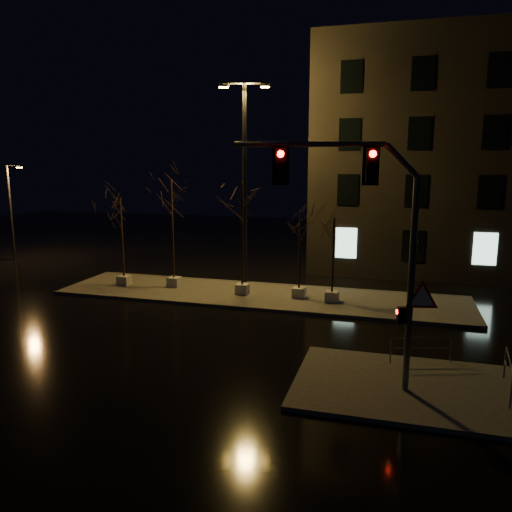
% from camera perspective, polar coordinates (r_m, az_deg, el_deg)
% --- Properties ---
extents(ground, '(90.00, 90.00, 0.00)m').
position_cam_1_polar(ground, '(21.57, -3.99, -8.70)').
color(ground, black).
rests_on(ground, ground).
extents(median, '(22.00, 5.00, 0.15)m').
position_cam_1_polar(median, '(27.02, 0.33, -4.52)').
color(median, '#403F39').
rests_on(median, ground).
extents(sidewalk_corner, '(7.00, 5.00, 0.15)m').
position_cam_1_polar(sidewalk_corner, '(17.16, 16.68, -14.13)').
color(sidewalk_corner, '#403F39').
rests_on(sidewalk_corner, ground).
extents(building, '(25.00, 12.00, 15.00)m').
position_cam_1_polar(building, '(37.80, 27.00, 10.04)').
color(building, black).
rests_on(building, ground).
extents(tree_0, '(1.80, 1.80, 5.16)m').
position_cam_1_polar(tree_0, '(29.30, -15.17, 4.25)').
color(tree_0, '#B1ADA5').
rests_on(tree_0, median).
extents(tree_1, '(1.80, 1.80, 6.26)m').
position_cam_1_polar(tree_1, '(28.21, -9.61, 5.93)').
color(tree_1, '#B1ADA5').
rests_on(tree_1, median).
extents(tree_2, '(1.80, 1.80, 6.18)m').
position_cam_1_polar(tree_2, '(26.23, -1.63, 5.60)').
color(tree_2, '#B1ADA5').
rests_on(tree_2, median).
extents(tree_3, '(1.80, 1.80, 4.69)m').
position_cam_1_polar(tree_3, '(25.66, 5.05, 2.92)').
color(tree_3, '#B1ADA5').
rests_on(tree_3, median).
extents(tree_4, '(1.80, 1.80, 4.42)m').
position_cam_1_polar(tree_4, '(25.12, 8.85, 2.20)').
color(tree_4, '#B1ADA5').
rests_on(tree_4, median).
extents(traffic_signal_mast, '(6.10, 1.33, 7.58)m').
position_cam_1_polar(traffic_signal_mast, '(15.16, 13.10, 2.76)').
color(traffic_signal_mast, '#54575B').
rests_on(traffic_signal_mast, sidewalk_corner).
extents(streetlight_main, '(2.80, 0.95, 11.25)m').
position_cam_1_polar(streetlight_main, '(28.09, -1.31, 9.62)').
color(streetlight_main, black).
rests_on(streetlight_main, median).
extents(streetlight_far, '(1.37, 0.24, 7.00)m').
position_cam_1_polar(streetlight_far, '(40.62, -26.15, 4.90)').
color(streetlight_far, black).
rests_on(streetlight_far, ground).
extents(guard_rail_a, '(2.10, 0.70, 0.95)m').
position_cam_1_polar(guard_rail_a, '(18.77, 18.34, -9.74)').
color(guard_rail_a, '#54575B').
rests_on(guard_rail_a, sidewalk_corner).
extents(guard_rail_b, '(0.30, 2.28, 1.09)m').
position_cam_1_polar(guard_rail_b, '(17.48, 26.89, -11.63)').
color(guard_rail_b, '#54575B').
rests_on(guard_rail_b, sidewalk_corner).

